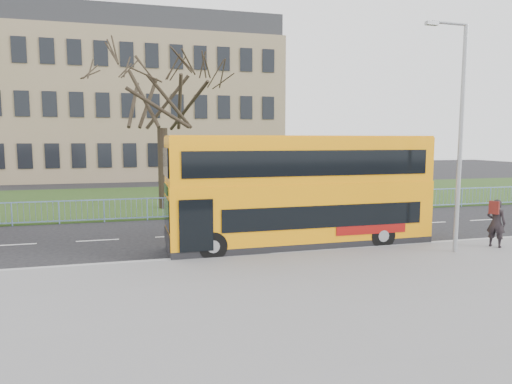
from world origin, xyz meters
TOP-DOWN VIEW (x-y plane):
  - ground at (0.00, 0.00)m, footprint 120.00×120.00m
  - pavement at (0.00, -6.75)m, footprint 80.00×10.50m
  - kerb at (0.00, -1.55)m, footprint 80.00×0.20m
  - grass_verge at (0.00, 14.30)m, footprint 80.00×15.40m
  - guard_railing at (0.00, 6.60)m, footprint 40.00×0.12m
  - bare_tree at (-3.00, 10.00)m, footprint 7.48×7.48m
  - civic_building at (-5.00, 35.00)m, footprint 30.00×15.00m
  - yellow_bus at (1.30, -0.50)m, footprint 9.59×2.39m
  - pedestrian at (7.85, -2.76)m, footprint 0.69×0.75m
  - street_lamp at (5.90, -3.00)m, footprint 1.60×0.20m

SIDE VIEW (x-z plane):
  - ground at x=0.00m, z-range 0.00..0.00m
  - grass_verge at x=0.00m, z-range 0.00..0.08m
  - pavement at x=0.00m, z-range 0.00..0.12m
  - kerb at x=0.00m, z-range 0.00..0.14m
  - guard_railing at x=0.00m, z-range 0.00..1.10m
  - pedestrian at x=7.85m, z-range 0.12..1.84m
  - yellow_bus at x=1.30m, z-range 0.15..4.16m
  - street_lamp at x=5.90m, z-range 0.48..8.02m
  - bare_tree at x=-3.00m, z-range 0.08..10.76m
  - civic_building at x=-5.00m, z-range 0.00..14.00m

